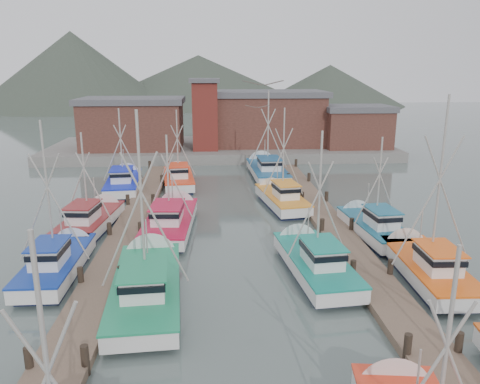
{
  "coord_description": "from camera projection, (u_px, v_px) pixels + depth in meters",
  "views": [
    {
      "loc": [
        -1.3,
        -24.17,
        10.86
      ],
      "look_at": [
        0.63,
        7.01,
        2.6
      ],
      "focal_mm": 35.0,
      "sensor_mm": 36.0,
      "label": 1
    }
  ],
  "objects": [
    {
      "name": "boat_13",
      "position": [
        266.0,
        170.0,
        48.69
      ],
      "size": [
        3.98,
        10.38,
        9.72
      ],
      "rotation": [
        0.0,
        0.0,
        0.04
      ],
      "color": "#101838",
      "rests_on": "ground"
    },
    {
      "name": "boat_5",
      "position": [
        312.0,
        260.0,
        25.64
      ],
      "size": [
        3.55,
        8.88,
        8.59
      ],
      "rotation": [
        0.0,
        0.0,
        0.11
      ],
      "color": "#101838",
      "rests_on": "ground"
    },
    {
      "name": "lookout_tower",
      "position": [
        205.0,
        114.0,
        56.48
      ],
      "size": [
        3.6,
        3.6,
        8.5
      ],
      "color": "maroon",
      "rests_on": "quay"
    },
    {
      "name": "ground",
      "position": [
        236.0,
        269.0,
        26.18
      ],
      "size": [
        260.0,
        260.0,
        0.0
      ],
      "primitive_type": "plane",
      "color": "#53635F",
      "rests_on": "ground"
    },
    {
      "name": "boat_12",
      "position": [
        178.0,
        178.0,
        44.99
      ],
      "size": [
        3.46,
        8.71,
        7.91
      ],
      "rotation": [
        0.0,
        0.0,
        0.1
      ],
      "color": "#101838",
      "rests_on": "ground"
    },
    {
      "name": "boat_7",
      "position": [
        424.0,
        265.0,
        24.99
      ],
      "size": [
        4.1,
        8.5,
        10.39
      ],
      "rotation": [
        0.0,
        0.0,
        -0.03
      ],
      "color": "#101838",
      "rests_on": "ground"
    },
    {
      "name": "shed_left",
      "position": [
        133.0,
        123.0,
        58.19
      ],
      "size": [
        12.72,
        8.48,
        6.2
      ],
      "color": "brown",
      "rests_on": "quay"
    },
    {
      "name": "quay",
      "position": [
        221.0,
        149.0,
        61.73
      ],
      "size": [
        44.0,
        16.0,
        1.2
      ],
      "primitive_type": "cube",
      "color": "gray",
      "rests_on": "ground"
    },
    {
      "name": "gull_far",
      "position": [
        257.0,
        107.0,
        29.91
      ],
      "size": [
        1.55,
        0.61,
        0.24
      ],
      "rotation": [
        0.0,
        0.0,
        0.06
      ],
      "color": "gray",
      "rests_on": "ground"
    },
    {
      "name": "distant_hills",
      "position": [
        173.0,
        105.0,
        143.71
      ],
      "size": [
        175.0,
        140.0,
        42.0
      ],
      "color": "#3D463B",
      "rests_on": "ground"
    },
    {
      "name": "boat_11",
      "position": [
        371.0,
        226.0,
        31.29
      ],
      "size": [
        3.18,
        8.2,
        7.36
      ],
      "rotation": [
        0.0,
        0.0,
        0.09
      ],
      "color": "#101838",
      "rests_on": "ground"
    },
    {
      "name": "shed_right",
      "position": [
        356.0,
        126.0,
        59.02
      ],
      "size": [
        8.48,
        6.36,
        5.2
      ],
      "color": "brown",
      "rests_on": "quay"
    },
    {
      "name": "dock_right",
      "position": [
        340.0,
        237.0,
        30.45
      ],
      "size": [
        2.3,
        46.0,
        1.5
      ],
      "color": "brown",
      "rests_on": "ground"
    },
    {
      "name": "dock_left",
      "position": [
        123.0,
        242.0,
        29.61
      ],
      "size": [
        2.3,
        46.0,
        1.5
      ],
      "color": "brown",
      "rests_on": "ground"
    },
    {
      "name": "boat_9",
      "position": [
        280.0,
        198.0,
        38.05
      ],
      "size": [
        3.71,
        8.49,
        8.63
      ],
      "rotation": [
        0.0,
        0.0,
        0.15
      ],
      "color": "#101838",
      "rests_on": "ground"
    },
    {
      "name": "gull_near",
      "position": [
        263.0,
        84.0,
        17.05
      ],
      "size": [
        1.55,
        0.65,
        0.24
      ],
      "rotation": [
        0.0,
        0.0,
        0.25
      ],
      "color": "gray",
      "rests_on": "ground"
    },
    {
      "name": "boat_10",
      "position": [
        92.0,
        220.0,
        32.45
      ],
      "size": [
        3.49,
        8.73,
        7.55
      ],
      "rotation": [
        0.0,
        0.0,
        -0.11
      ],
      "color": "#101838",
      "rests_on": "ground"
    },
    {
      "name": "boat_6",
      "position": [
        59.0,
        261.0,
        25.49
      ],
      "size": [
        3.62,
        7.97,
        9.03
      ],
      "rotation": [
        0.0,
        0.0,
        0.0
      ],
      "color": "#101838",
      "rests_on": "ground"
    },
    {
      "name": "boat_14",
      "position": [
        124.0,
        182.0,
        43.43
      ],
      "size": [
        3.53,
        9.2,
        8.26
      ],
      "rotation": [
        0.0,
        0.0,
        0.09
      ],
      "color": "#101838",
      "rests_on": "ground"
    },
    {
      "name": "boat_4",
      "position": [
        147.0,
        283.0,
        22.9
      ],
      "size": [
        4.07,
        10.1,
        10.08
      ],
      "rotation": [
        0.0,
        0.0,
        0.07
      ],
      "color": "#101838",
      "rests_on": "ground"
    },
    {
      "name": "shed_center",
      "position": [
        267.0,
        117.0,
        61.04
      ],
      "size": [
        14.84,
        9.54,
        6.9
      ],
      "color": "brown",
      "rests_on": "quay"
    },
    {
      "name": "boat_8",
      "position": [
        171.0,
        220.0,
        32.55
      ],
      "size": [
        3.51,
        9.71,
        7.56
      ],
      "rotation": [
        0.0,
        0.0,
        -0.06
      ],
      "color": "#101838",
      "rests_on": "ground"
    }
  ]
}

